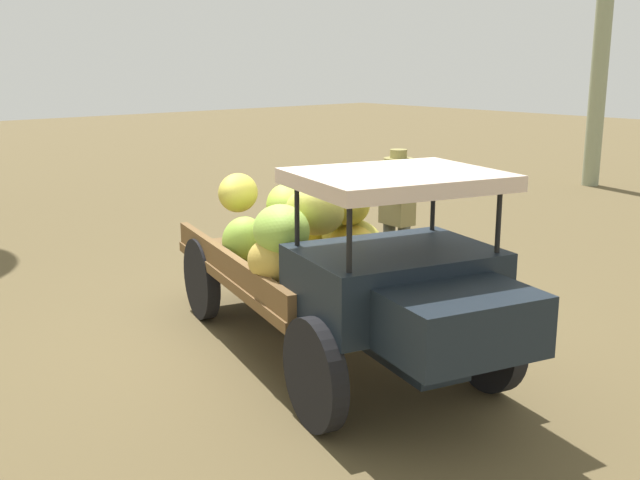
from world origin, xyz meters
TOP-DOWN VIEW (x-y plane):
  - ground_plane at (0.00, 0.00)m, footprint 60.00×60.00m
  - truck at (0.75, -0.12)m, footprint 4.66×2.67m
  - farmer at (-0.43, 1.90)m, footprint 0.53×0.47m

SIDE VIEW (x-z plane):
  - ground_plane at x=0.00m, z-range 0.00..0.00m
  - truck at x=0.75m, z-range 0.02..1.89m
  - farmer at x=-0.43m, z-range 0.11..1.80m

